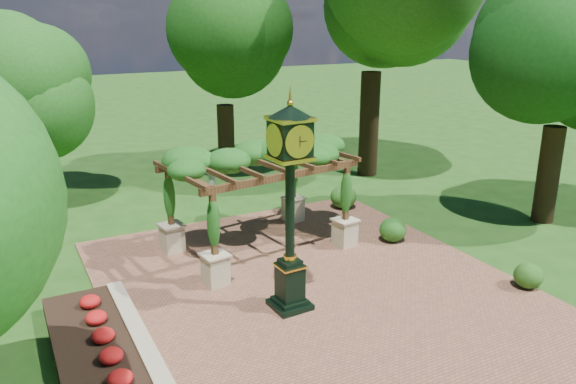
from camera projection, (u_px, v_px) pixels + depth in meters
name	position (u px, v px, depth m)	size (l,w,h in m)	color
ground	(337.00, 307.00, 13.45)	(120.00, 120.00, 0.00)	#1E4714
brick_plaza	(315.00, 289.00, 14.29)	(10.00, 12.00, 0.04)	brown
border_wall	(139.00, 339.00, 11.77)	(0.35, 5.00, 0.40)	#C6B793
flower_bed	(94.00, 351.00, 11.37)	(1.50, 5.00, 0.36)	red
pedestal_clock	(290.00, 191.00, 12.50)	(1.02, 1.02, 4.93)	black
pergola	(258.00, 164.00, 16.00)	(5.49, 3.86, 3.22)	beige
sundial	(212.00, 184.00, 21.99)	(0.50, 0.50, 0.87)	#9C9C94
shrub_front	(528.00, 276.00, 14.25)	(0.73, 0.73, 0.65)	#245418
shrub_mid	(393.00, 230.00, 17.19)	(0.82, 0.82, 0.74)	#205718
shrub_back	(343.00, 197.00, 20.16)	(0.94, 0.94, 0.85)	#2E681E
tree_west_far	(12.00, 86.00, 19.76)	(3.82, 3.82, 6.29)	#302112
tree_north	(223.00, 50.00, 23.53)	(4.07, 4.07, 7.74)	#342315
tree_east_near	(567.00, 46.00, 17.41)	(4.79, 4.79, 8.39)	#352515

